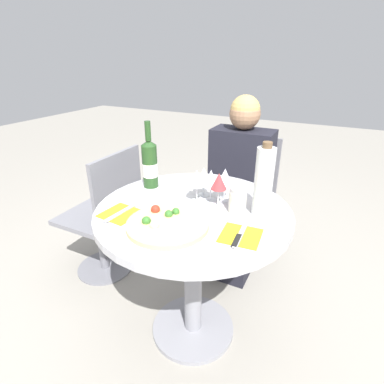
% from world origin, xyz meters
% --- Properties ---
extents(ground_plane, '(12.00, 12.00, 0.00)m').
position_xyz_m(ground_plane, '(0.00, 0.00, 0.00)').
color(ground_plane, gray).
rests_on(ground_plane, ground).
extents(dining_table, '(0.88, 0.88, 0.76)m').
position_xyz_m(dining_table, '(0.00, 0.00, 0.60)').
color(dining_table, gray).
rests_on(dining_table, ground_plane).
extents(chair_behind_diner, '(0.42, 0.42, 0.88)m').
position_xyz_m(chair_behind_diner, '(-0.02, 0.82, 0.42)').
color(chair_behind_diner, slate).
rests_on(chair_behind_diner, ground_plane).
extents(seated_diner, '(0.39, 0.44, 1.17)m').
position_xyz_m(seated_diner, '(-0.02, 0.67, 0.52)').
color(seated_diner, black).
rests_on(seated_diner, ground_plane).
extents(chair_empty_side, '(0.42, 0.42, 0.88)m').
position_xyz_m(chair_empty_side, '(-0.73, 0.19, 0.42)').
color(chair_empty_side, slate).
rests_on(chair_empty_side, ground_plane).
extents(pizza_large, '(0.33, 0.33, 0.05)m').
position_xyz_m(pizza_large, '(-0.03, -0.19, 0.77)').
color(pizza_large, '#E5C17F').
rests_on(pizza_large, dining_table).
extents(wine_bottle, '(0.08, 0.08, 0.34)m').
position_xyz_m(wine_bottle, '(-0.31, 0.12, 0.88)').
color(wine_bottle, '#23471E').
rests_on(wine_bottle, dining_table).
extents(tall_carafe, '(0.08, 0.08, 0.32)m').
position_xyz_m(tall_carafe, '(0.28, 0.09, 0.91)').
color(tall_carafe, silver).
rests_on(tall_carafe, dining_table).
extents(sugar_shaker, '(0.08, 0.08, 0.11)m').
position_xyz_m(sugar_shaker, '(0.19, 0.06, 0.81)').
color(sugar_shaker, silver).
rests_on(sugar_shaker, dining_table).
extents(wine_glass_back_right, '(0.07, 0.07, 0.16)m').
position_xyz_m(wine_glass_back_right, '(0.09, 0.14, 0.87)').
color(wine_glass_back_right, silver).
rests_on(wine_glass_back_right, dining_table).
extents(wine_glass_back_left, '(0.08, 0.08, 0.14)m').
position_xyz_m(wine_glass_back_left, '(-0.02, 0.14, 0.86)').
color(wine_glass_back_left, silver).
rests_on(wine_glass_back_left, dining_table).
extents(wine_glass_front_right, '(0.07, 0.07, 0.16)m').
position_xyz_m(wine_glass_front_right, '(0.09, 0.07, 0.88)').
color(wine_glass_front_right, silver).
rests_on(wine_glass_front_right, dining_table).
extents(wine_glass_front_left, '(0.07, 0.07, 0.16)m').
position_xyz_m(wine_glass_front_left, '(-0.02, 0.07, 0.87)').
color(wine_glass_front_left, silver).
rests_on(wine_glass_front_left, dining_table).
extents(wine_glass_center, '(0.07, 0.07, 0.16)m').
position_xyz_m(wine_glass_center, '(0.04, 0.11, 0.87)').
color(wine_glass_center, silver).
rests_on(wine_glass_center, dining_table).
extents(place_setting_left, '(0.16, 0.19, 0.01)m').
position_xyz_m(place_setting_left, '(-0.26, -0.19, 0.76)').
color(place_setting_left, yellow).
rests_on(place_setting_left, dining_table).
extents(place_setting_right, '(0.16, 0.19, 0.01)m').
position_xyz_m(place_setting_right, '(0.26, -0.13, 0.76)').
color(place_setting_right, yellow).
rests_on(place_setting_right, dining_table).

